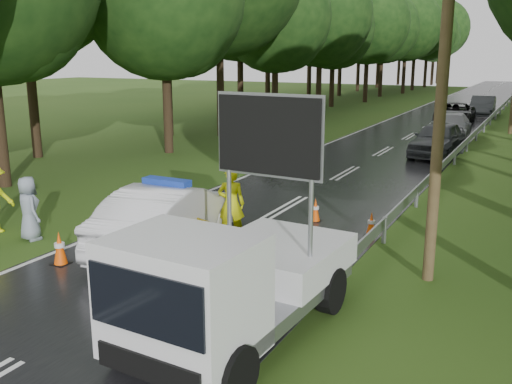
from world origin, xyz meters
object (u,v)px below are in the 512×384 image
Objects in this scene: police_sedan at (168,218)px; work_truck at (230,282)px; queue_car_first at (438,139)px; queue_car_second at (451,127)px; queue_car_third at (455,114)px; officer at (231,204)px; barrier at (197,227)px; civilian at (172,228)px; queue_car_fourth at (483,106)px.

police_sedan is 5.06m from work_truck.
police_sedan is 17.32m from queue_car_first.
queue_car_first is (3.58, 16.95, -0.01)m from police_sedan.
queue_car_second is 7.74m from queue_car_third.
officer is 0.37× the size of queue_car_third.
police_sedan is at bearing -96.18° from queue_car_third.
civilian is (-0.38, -0.50, 0.06)m from barrier.
queue_car_third is (-0.91, 7.68, -0.00)m from queue_car_second.
work_truck reaches higher than civilian.
police_sedan reaches higher than civilian.
queue_car_second is (3.26, 22.95, -0.10)m from police_sedan.
queue_car_fourth is (-0.02, 19.68, -0.03)m from queue_car_first.
officer is at bearing 68.43° from civilian.
police_sedan is 2.70× the size of officer.
barrier is 1.41× the size of civilian.
queue_car_first is at bearing 72.57° from civilian.
civilian is 31.22m from queue_car_third.
queue_car_second is (-0.46, 26.37, -0.38)m from work_truck.
officer is at bearing -94.48° from queue_car_third.
civilian is (-0.50, -1.98, -0.19)m from officer.
queue_car_second is 13.69m from queue_car_fourth.
barrier is 30.70m from queue_car_third.
work_truck is at bearing 96.72° from officer.
queue_car_first is (-0.14, 20.37, -0.28)m from work_truck.
queue_car_third is (2.35, 30.63, -0.11)m from police_sedan.
civilian is 17.75m from queue_car_first.
civilian reaches higher than barrier.
police_sedan is at bearing -98.26° from queue_car_first.
barrier is at bearing -95.43° from queue_car_first.
police_sedan reaches higher than barrier.
civilian is 23.64m from queue_car_second.
barrier is 1.51m from officer.
queue_car_third is (-1.37, 34.06, -0.38)m from work_truck.
queue_car_second is (2.39, 22.97, 0.01)m from barrier.
work_truck reaches higher than police_sedan.
officer is 0.40× the size of queue_car_fourth.
barrier is at bearing 133.23° from work_truck.
queue_car_fourth is (2.69, 36.66, 0.07)m from barrier.
queue_car_first is 13.74m from queue_car_third.
officer reaches higher than queue_car_third.
queue_car_first is 0.92× the size of queue_car_third.
officer is at bearing -96.25° from queue_car_fourth.
officer reaches higher than police_sedan.
queue_car_first reaches higher than queue_car_third.
queue_car_third reaches higher than barrier.
work_truck is at bearing -85.95° from queue_car_first.
work_truck reaches higher than queue_car_fourth.
civilian is at bearing -95.23° from queue_car_third.
officer reaches higher than civilian.
queue_car_first is at bearing -92.00° from queue_car_fourth.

